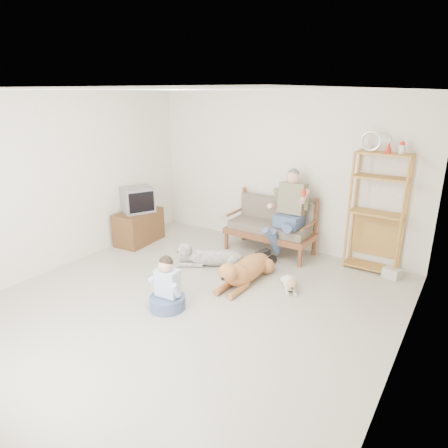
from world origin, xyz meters
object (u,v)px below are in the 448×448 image
Objects in this scene: etagere at (377,212)px; tv_stand at (139,227)px; golden_retriever at (245,270)px; loveseat at (272,225)px.

tv_stand is at bearing -164.03° from etagere.
etagere is 1.39× the size of golden_retriever.
loveseat is 2.46m from tv_stand.
etagere reaches higher than loveseat.
loveseat is 1.61× the size of tv_stand.
tv_stand is at bearing -156.75° from loveseat.
loveseat reaches higher than golden_retriever.
loveseat is at bearing 18.47° from tv_stand.
golden_retriever is at bearing -79.94° from loveseat.
loveseat is 0.70× the size of etagere.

